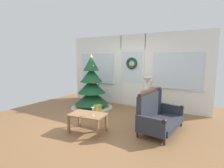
% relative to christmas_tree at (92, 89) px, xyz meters
% --- Properties ---
extents(ground_plane, '(6.76, 6.76, 0.00)m').
position_rel_christmas_tree_xyz_m(ground_plane, '(1.17, -1.19, -0.65)').
color(ground_plane, brown).
extents(back_wall_with_door, '(5.20, 0.19, 2.55)m').
position_rel_christmas_tree_xyz_m(back_wall_with_door, '(1.17, 0.89, 0.63)').
color(back_wall_with_door, white).
rests_on(back_wall_with_door, ground).
extents(christmas_tree, '(1.48, 1.48, 1.87)m').
position_rel_christmas_tree_xyz_m(christmas_tree, '(0.00, 0.00, 0.00)').
color(christmas_tree, '#4C331E').
rests_on(christmas_tree, ground).
extents(settee_sofa, '(0.83, 1.43, 0.96)m').
position_rel_christmas_tree_xyz_m(settee_sofa, '(2.62, -0.87, -0.28)').
color(settee_sofa, black).
rests_on(settee_sofa, ground).
extents(side_table, '(0.50, 0.48, 0.72)m').
position_rel_christmas_tree_xyz_m(side_table, '(2.03, 0.17, -0.14)').
color(side_table, '#8E6642').
rests_on(side_table, ground).
extents(table_lamp, '(0.28, 0.28, 0.44)m').
position_rel_christmas_tree_xyz_m(table_lamp, '(1.97, 0.21, 0.35)').
color(table_lamp, silver).
rests_on(table_lamp, side_table).
extents(flower_vase, '(0.11, 0.10, 0.35)m').
position_rel_christmas_tree_xyz_m(flower_vase, '(2.13, 0.11, 0.19)').
color(flower_vase, tan).
rests_on(flower_vase, side_table).
extents(coffee_table, '(0.90, 0.63, 0.43)m').
position_rel_christmas_tree_xyz_m(coffee_table, '(1.23, -1.79, -0.28)').
color(coffee_table, '#8E6642').
rests_on(coffee_table, ground).
extents(wine_glass, '(0.08, 0.08, 0.20)m').
position_rel_christmas_tree_xyz_m(wine_glass, '(1.41, -1.81, -0.07)').
color(wine_glass, silver).
rests_on(wine_glass, coffee_table).
extents(gift_box, '(0.21, 0.19, 0.21)m').
position_rel_christmas_tree_xyz_m(gift_box, '(0.46, -0.29, -0.55)').
color(gift_box, '#D8C64C').
rests_on(gift_box, ground).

